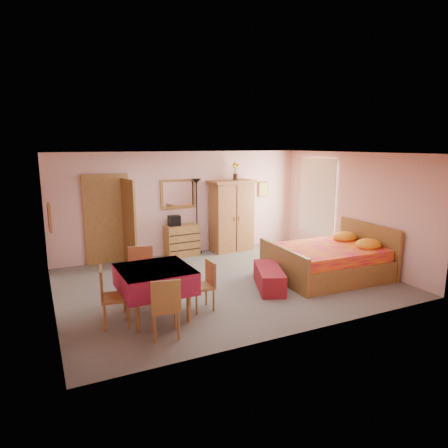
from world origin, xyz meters
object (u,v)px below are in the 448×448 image
chest_of_drawers (182,240)px  stereo (174,221)px  wardrobe (232,216)px  sunflower_vase (236,171)px  dining_table (155,292)px  bed (327,252)px  chair_west (116,297)px  chair_north (142,275)px  floor_lamp (197,216)px  bench (269,278)px  chair_east (201,286)px  chair_south (165,307)px  wall_mirror (178,194)px

chest_of_drawers → stereo: bearing=177.9°
wardrobe → sunflower_vase: sunflower_vase is taller
dining_table → sunflower_vase: bearing=46.2°
wardrobe → bed: (0.86, -2.80, -0.40)m
chair_west → bed: bearing=103.9°
chair_north → chair_west: bearing=64.3°
sunflower_vase → dining_table: (-3.13, -3.27, -1.67)m
sunflower_vase → dining_table: 4.83m
floor_lamp → chair_west: 4.38m
bench → chair_east: (-1.59, -0.40, 0.22)m
floor_lamp → chair_south: floor_lamp is taller
sunflower_vase → bed: bearing=-76.0°
chair_south → chair_east: (0.84, 0.66, -0.04)m
wardrobe → chair_north: wardrobe is taller
floor_lamp → chair_north: bearing=-128.9°
stereo → chair_north: size_ratio=0.29×
chair_south → bed: bearing=26.5°
wall_mirror → floor_lamp: size_ratio=0.48×
wardrobe → bed: size_ratio=0.81×
wall_mirror → bed: wall_mirror is taller
wall_mirror → stereo: (-0.19, -0.21, -0.63)m
stereo → dining_table: bearing=-113.7°
dining_table → chair_south: size_ratio=1.22×
wardrobe → chair_north: bearing=-145.3°
chair_north → chair_east: (0.81, -0.80, -0.06)m
bed → floor_lamp: bearing=123.5°
wardrobe → chair_east: (-2.21, -3.26, -0.51)m
chair_south → chair_north: bearing=99.3°
stereo → wardrobe: size_ratio=0.15×
bed → stereo: bearing=132.3°
wall_mirror → wardrobe: 1.52m
chair_south → floor_lamp: bearing=72.8°
chest_of_drawers → chair_north: (-1.66, -2.55, 0.09)m
sunflower_vase → chair_east: (-2.36, -3.34, -1.66)m
chair_north → chair_west: size_ratio=1.02×
bed → chair_east: size_ratio=2.74×
wardrobe → chair_west: 4.90m
chest_of_drawers → chair_south: 4.35m
chest_of_drawers → bed: bearing=-55.2°
bench → dining_table: dining_table is taller
chair_west → stereo: bearing=156.1°
stereo → chair_west: size_ratio=0.29×
bench → chair_north: chair_north is taller
dining_table → chair_north: chair_north is taller
sunflower_vase → chair_north: size_ratio=0.46×
chair_east → wall_mirror: bearing=-14.1°
bench → chair_north: (-2.41, 0.40, 0.28)m
sunflower_vase → chair_south: bearing=-128.7°
wardrobe → chair_south: (-3.05, -3.92, -0.47)m
chest_of_drawers → stereo: stereo is taller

